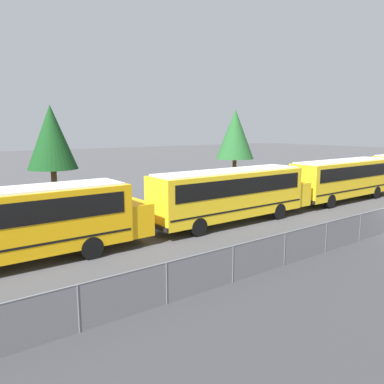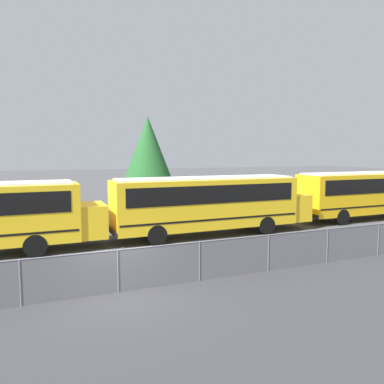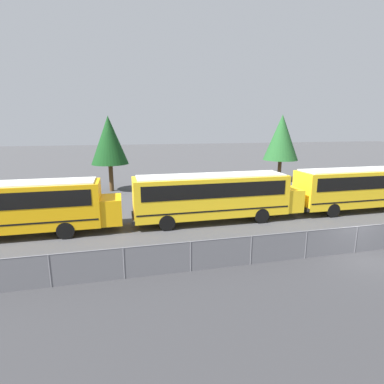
{
  "view_description": "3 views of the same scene",
  "coord_description": "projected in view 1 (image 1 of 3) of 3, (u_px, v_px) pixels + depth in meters",
  "views": [
    {
      "loc": [
        -21.52,
        -10.07,
        5.88
      ],
      "look_at": [
        -8.41,
        7.6,
        2.16
      ],
      "focal_mm": 35.0,
      "sensor_mm": 36.0,
      "label": 1
    },
    {
      "loc": [
        -2.46,
        -12.36,
        4.73
      ],
      "look_at": [
        5.88,
        7.54,
        2.49
      ],
      "focal_mm": 35.0,
      "sensor_mm": 36.0,
      "label": 2
    },
    {
      "loc": [
        -12.04,
        -12.56,
        6.67
      ],
      "look_at": [
        -7.32,
        7.0,
        2.22
      ],
      "focal_mm": 28.0,
      "sensor_mm": 36.0,
      "label": 3
    }
  ],
  "objects": [
    {
      "name": "tree_3",
      "position": [
        51.0,
        138.0,
        28.34
      ],
      "size": [
        3.74,
        3.74,
        7.69
      ],
      "color": "#51381E",
      "rests_on": "ground_plane"
    },
    {
      "name": "school_bus_2",
      "position": [
        11.0,
        221.0,
        15.88
      ],
      "size": [
        12.18,
        2.51,
        3.38
      ],
      "color": "#EDA80F",
      "rests_on": "ground_plane"
    },
    {
      "name": "school_bus_4",
      "position": [
        345.0,
        177.0,
        30.76
      ],
      "size": [
        12.18,
        2.51,
        3.38
      ],
      "color": "yellow",
      "rests_on": "ground_plane"
    },
    {
      "name": "tree_1",
      "position": [
        235.0,
        134.0,
        40.98
      ],
      "size": [
        4.15,
        4.15,
        8.01
      ],
      "color": "#51381E",
      "rests_on": "ground_plane"
    },
    {
      "name": "school_bus_3",
      "position": [
        233.0,
        191.0,
        23.42
      ],
      "size": [
        12.18,
        2.51,
        3.38
      ],
      "color": "yellow",
      "rests_on": "ground_plane"
    }
  ]
}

